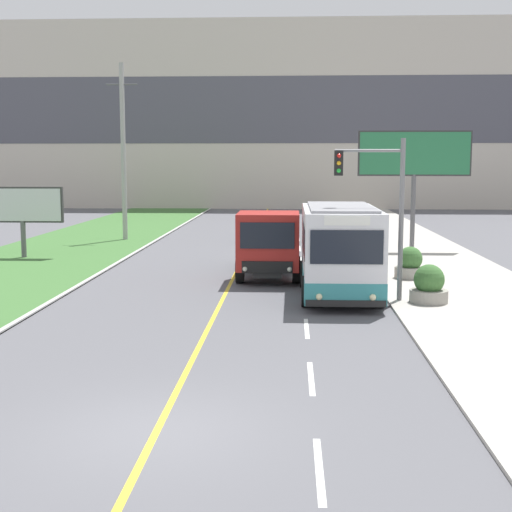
# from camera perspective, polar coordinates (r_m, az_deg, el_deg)

# --- Properties ---
(ground_plane) EXTENTS (300.00, 300.00, 0.00)m
(ground_plane) POSITION_cam_1_polar(r_m,az_deg,el_deg) (12.77, -7.97, -13.73)
(ground_plane) COLOR #56565B
(lane_marking_centre) EXTENTS (2.88, 140.00, 0.01)m
(lane_marking_centre) POSITION_cam_1_polar(r_m,az_deg,el_deg) (14.46, -5.15, -11.09)
(lane_marking_centre) COLOR gold
(lane_marking_centre) RESTS_ON ground_plane
(apartment_block_background) EXTENTS (80.00, 8.04, 18.19)m
(apartment_block_background) POSITION_cam_1_polar(r_m,az_deg,el_deg) (73.85, 1.07, 11.05)
(apartment_block_background) COLOR beige
(apartment_block_background) RESTS_ON ground_plane
(city_bus) EXTENTS (2.63, 5.96, 3.14)m
(city_bus) POSITION_cam_1_polar(r_m,az_deg,el_deg) (24.35, 6.73, 0.36)
(city_bus) COLOR silver
(city_bus) RESTS_ON ground_plane
(dump_truck) EXTENTS (2.46, 6.81, 2.68)m
(dump_truck) POSITION_cam_1_polar(r_m,az_deg,el_deg) (28.14, 1.05, 0.88)
(dump_truck) COLOR black
(dump_truck) RESTS_ON ground_plane
(car_distant) EXTENTS (1.80, 4.30, 1.45)m
(car_distant) POSITION_cam_1_polar(r_m,az_deg,el_deg) (41.18, 1.57, 2.09)
(car_distant) COLOR black
(car_distant) RESTS_ON ground_plane
(utility_pole_far) EXTENTS (1.80, 0.28, 10.27)m
(utility_pole_far) POSITION_cam_1_polar(r_m,az_deg,el_deg) (42.82, -10.57, 8.21)
(utility_pole_far) COLOR #9E9E99
(utility_pole_far) RESTS_ON ground_plane
(traffic_light_mast) EXTENTS (2.28, 0.32, 5.37)m
(traffic_light_mast) POSITION_cam_1_polar(r_m,az_deg,el_deg) (23.54, 9.93, 4.58)
(traffic_light_mast) COLOR slate
(traffic_light_mast) RESTS_ON ground_plane
(billboard_large) EXTENTS (5.73, 0.24, 6.18)m
(billboard_large) POSITION_cam_1_polar(r_m,az_deg,el_deg) (37.52, 12.56, 7.68)
(billboard_large) COLOR #59595B
(billboard_large) RESTS_ON ground_plane
(billboard_small) EXTENTS (3.98, 0.24, 3.42)m
(billboard_small) POSITION_cam_1_polar(r_m,az_deg,el_deg) (35.98, -18.21, 3.75)
(billboard_small) COLOR #59595B
(billboard_small) RESTS_ON ground_plane
(planter_round_near) EXTENTS (1.23, 1.23, 1.25)m
(planter_round_near) POSITION_cam_1_polar(r_m,az_deg,el_deg) (23.73, 13.67, -2.36)
(planter_round_near) COLOR gray
(planter_round_near) RESTS_ON sidewalk_right
(planter_round_second) EXTENTS (1.19, 1.19, 1.25)m
(planter_round_second) POSITION_cam_1_polar(r_m,az_deg,el_deg) (28.52, 12.22, -0.67)
(planter_round_second) COLOR gray
(planter_round_second) RESTS_ON sidewalk_right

